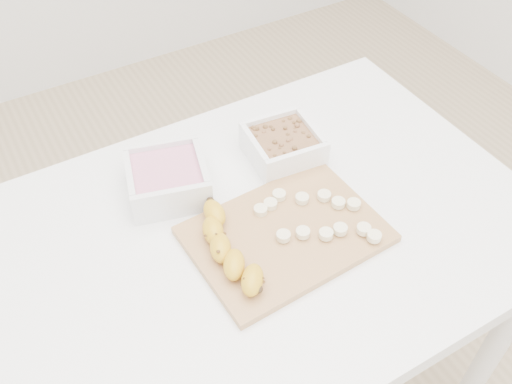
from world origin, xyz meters
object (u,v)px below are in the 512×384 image
table (264,257)px  bowl_yogurt (167,178)px  bowl_granola (283,145)px  cutting_board (285,234)px  banana (230,248)px

table → bowl_yogurt: size_ratio=5.59×
table → bowl_granola: bowl_granola is taller
bowl_yogurt → cutting_board: (0.13, -0.21, -0.03)m
bowl_granola → banana: bowl_granola is taller
banana → table: bearing=39.6°
cutting_board → banana: 0.11m
banana → cutting_board: bearing=14.5°
bowl_yogurt → cutting_board: size_ratio=0.54×
cutting_board → bowl_yogurt: bearing=122.4°
table → bowl_granola: size_ratio=6.71×
bowl_yogurt → cutting_board: bearing=-57.6°
bowl_granola → cutting_board: bowl_granola is taller
table → cutting_board: (0.02, -0.04, 0.10)m
bowl_granola → cutting_board: (-0.11, -0.18, -0.02)m
cutting_board → bowl_granola: bearing=59.4°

